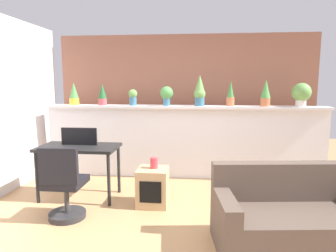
# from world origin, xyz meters

# --- Properties ---
(ground_plane) EXTENTS (12.00, 12.00, 0.00)m
(ground_plane) POSITION_xyz_m (0.00, 0.00, 0.00)
(ground_plane) COLOR tan
(divider_wall) EXTENTS (4.71, 0.16, 1.21)m
(divider_wall) POSITION_xyz_m (0.00, 2.00, 0.60)
(divider_wall) COLOR silver
(divider_wall) RESTS_ON ground
(plant_shelf) EXTENTS (4.71, 0.31, 0.04)m
(plant_shelf) POSITION_xyz_m (0.00, 1.96, 1.23)
(plant_shelf) COLOR silver
(plant_shelf) RESTS_ON divider_wall
(brick_wall_behind) EXTENTS (4.71, 0.10, 2.50)m
(brick_wall_behind) POSITION_xyz_m (0.00, 2.60, 1.25)
(brick_wall_behind) COLOR #935B47
(brick_wall_behind) RESTS_ON ground
(potted_plant_0) EXTENTS (0.16, 0.16, 0.39)m
(potted_plant_0) POSITION_xyz_m (-1.90, 1.97, 1.43)
(potted_plant_0) COLOR gold
(potted_plant_0) RESTS_ON plant_shelf
(potted_plant_1) EXTENTS (0.15, 0.15, 0.37)m
(potted_plant_1) POSITION_xyz_m (-1.38, 1.94, 1.43)
(potted_plant_1) COLOR #B7474C
(potted_plant_1) RESTS_ON plant_shelf
(potted_plant_2) EXTENTS (0.15, 0.15, 0.27)m
(potted_plant_2) POSITION_xyz_m (-0.85, 1.93, 1.39)
(potted_plant_2) COLOR #386B84
(potted_plant_2) RESTS_ON plant_shelf
(potted_plant_3) EXTENTS (0.22, 0.22, 0.32)m
(potted_plant_3) POSITION_xyz_m (-0.28, 1.94, 1.44)
(potted_plant_3) COLOR #386B84
(potted_plant_3) RESTS_ON plant_shelf
(potted_plant_4) EXTENTS (0.19, 0.19, 0.51)m
(potted_plant_4) POSITION_xyz_m (0.27, 1.93, 1.49)
(potted_plant_4) COLOR #386B84
(potted_plant_4) RESTS_ON plant_shelf
(potted_plant_5) EXTENTS (0.13, 0.13, 0.42)m
(potted_plant_5) POSITION_xyz_m (0.77, 1.98, 1.44)
(potted_plant_5) COLOR #C66B42
(potted_plant_5) RESTS_ON plant_shelf
(potted_plant_6) EXTENTS (0.16, 0.16, 0.43)m
(potted_plant_6) POSITION_xyz_m (1.32, 1.93, 1.46)
(potted_plant_6) COLOR #C66B42
(potted_plant_6) RESTS_ON plant_shelf
(potted_plant_7) EXTENTS (0.30, 0.30, 0.38)m
(potted_plant_7) POSITION_xyz_m (1.88, 1.93, 1.46)
(potted_plant_7) COLOR silver
(potted_plant_7) RESTS_ON plant_shelf
(desk) EXTENTS (1.10, 0.60, 0.75)m
(desk) POSITION_xyz_m (-1.41, 0.91, 0.67)
(desk) COLOR black
(desk) RESTS_ON ground
(tv_monitor) EXTENTS (0.51, 0.04, 0.25)m
(tv_monitor) POSITION_xyz_m (-1.43, 0.99, 0.87)
(tv_monitor) COLOR black
(tv_monitor) RESTS_ON desk
(office_chair) EXTENTS (0.45, 0.46, 0.91)m
(office_chair) POSITION_xyz_m (-1.31, 0.20, 0.39)
(office_chair) COLOR #262628
(office_chair) RESTS_ON ground
(side_cube_shelf) EXTENTS (0.40, 0.41, 0.50)m
(side_cube_shelf) POSITION_xyz_m (-0.34, 0.75, 0.25)
(side_cube_shelf) COLOR tan
(side_cube_shelf) RESTS_ON ground
(vase_on_shelf) EXTENTS (0.10, 0.10, 0.15)m
(vase_on_shelf) POSITION_xyz_m (-0.32, 0.79, 0.57)
(vase_on_shelf) COLOR #CC3D47
(vase_on_shelf) RESTS_ON side_cube_shelf
(couch) EXTENTS (1.64, 0.94, 0.80)m
(couch) POSITION_xyz_m (1.21, -0.13, 0.28)
(couch) COLOR brown
(couch) RESTS_ON ground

